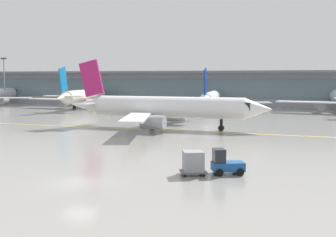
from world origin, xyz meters
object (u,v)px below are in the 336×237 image
Objects in this scene: gate_airplane_1 at (84,96)px; baggage_tug at (225,163)px; taxiing_regional_jet at (166,108)px; cargo_dolly_lead at (193,162)px; gate_airplane_2 at (210,99)px; apron_light_mast_0 at (4,79)px.

gate_airplane_1 reaches higher than baggage_tug.
gate_airplane_1 is 47.39m from taxiing_regional_jet.
taxiing_regional_jet is 31.13m from baggage_tug.
baggage_tug is at bearing -149.85° from gate_airplane_1.
gate_airplane_1 is 77.05m from cargo_dolly_lead.
taxiing_regional_jet reaches higher than cargo_dolly_lead.
gate_airplane_1 is 10.65× the size of baggage_tug.
cargo_dolly_lead is (9.68, -63.20, -1.90)m from gate_airplane_2.
baggage_tug is (13.03, -28.17, -2.33)m from taxiing_regional_jet.
apron_light_mast_0 reaches higher than gate_airplane_2.
gate_airplane_2 is 10.13× the size of baggage_tug.
gate_airplane_1 is 12.29× the size of cargo_dolly_lead.
gate_airplane_1 is at bearing 103.43° from baggage_tug.
gate_airplane_2 is 63.97m from cargo_dolly_lead.
taxiing_regional_jet is (31.69, -35.24, 0.12)m from gate_airplane_1.
gate_airplane_2 is 63.43m from baggage_tug.
gate_airplane_2 is at bearing -97.13° from gate_airplane_1.
taxiing_regional_jet is 2.39× the size of apron_light_mast_0.
taxiing_regional_jet is (-0.90, -34.05, 0.27)m from gate_airplane_2.
apron_light_mast_0 is (-72.53, 73.46, 6.42)m from cargo_dolly_lead.
taxiing_regional_jet is 76.29m from apron_light_mast_0.
gate_airplane_2 is 63.84m from apron_light_mast_0.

